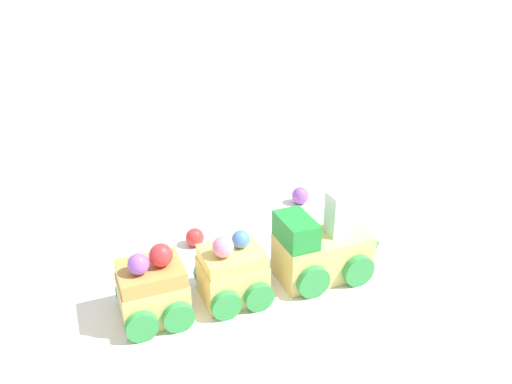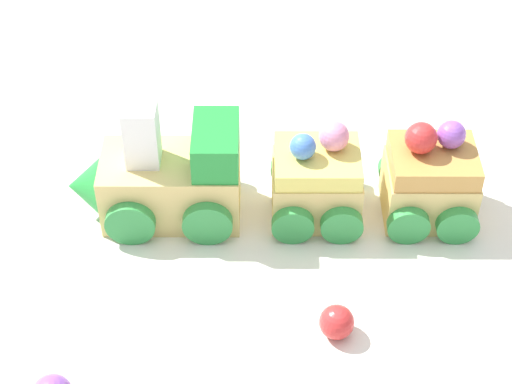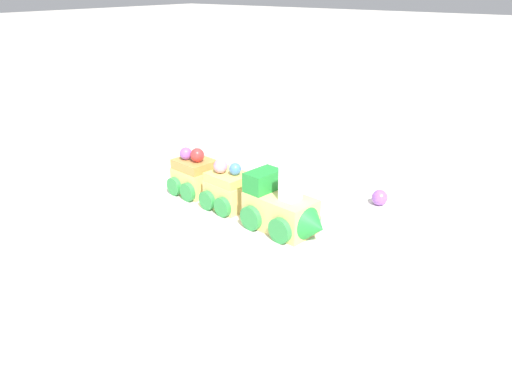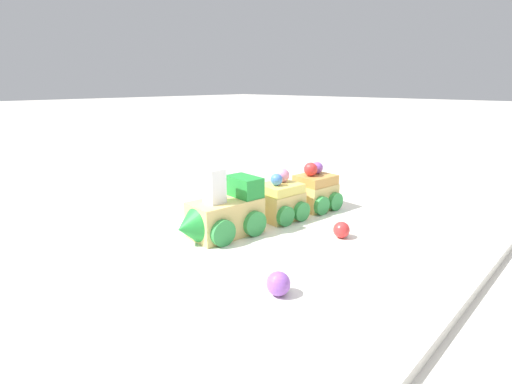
% 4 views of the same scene
% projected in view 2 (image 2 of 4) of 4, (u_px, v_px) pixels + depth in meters
% --- Properties ---
extents(ground_plane, '(10.00, 10.00, 0.00)m').
position_uv_depth(ground_plane, '(269.00, 280.00, 0.56)').
color(ground_plane, beige).
extents(display_board, '(0.72, 0.45, 0.01)m').
position_uv_depth(display_board, '(269.00, 273.00, 0.56)').
color(display_board, white).
rests_on(display_board, ground_plane).
extents(cake_train_locomotive, '(0.12, 0.08, 0.09)m').
position_uv_depth(cake_train_locomotive, '(162.00, 180.00, 0.57)').
color(cake_train_locomotive, '#E5C675').
rests_on(cake_train_locomotive, display_board).
extents(cake_car_lemon, '(0.07, 0.07, 0.07)m').
position_uv_depth(cake_car_lemon, '(316.00, 182.00, 0.58)').
color(cake_car_lemon, '#E5C675').
rests_on(cake_car_lemon, display_board).
extents(cake_car_caramel, '(0.07, 0.07, 0.07)m').
position_uv_depth(cake_car_caramel, '(429.00, 181.00, 0.58)').
color(cake_car_caramel, '#E5C675').
rests_on(cake_car_caramel, display_board).
extents(gumball_red, '(0.02, 0.02, 0.02)m').
position_uv_depth(gumball_red, '(337.00, 322.00, 0.51)').
color(gumball_red, red).
rests_on(gumball_red, display_board).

